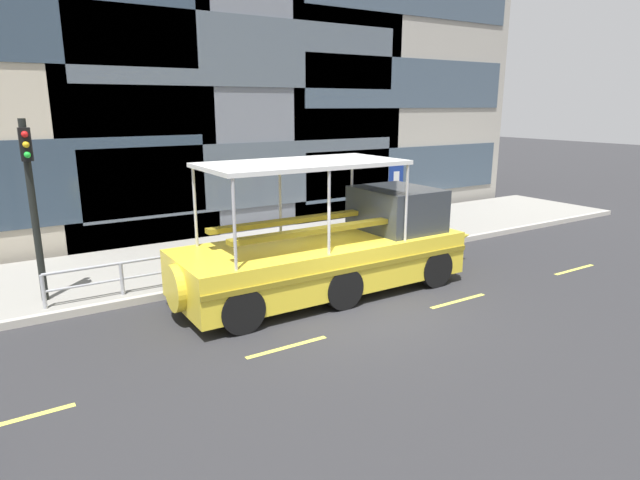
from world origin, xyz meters
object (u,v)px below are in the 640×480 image
(duck_tour_boat, at_px, (340,249))
(traffic_light_pole, at_px, (32,194))
(parking_sign, at_px, (395,190))
(pedestrian_near_bow, at_px, (361,213))

(duck_tour_boat, bearing_deg, traffic_light_pole, 158.42)
(traffic_light_pole, xyz_separation_m, duck_tour_boat, (6.63, -2.62, -1.65))
(parking_sign, bearing_deg, pedestrian_near_bow, 163.06)
(traffic_light_pole, xyz_separation_m, parking_sign, (10.78, 0.13, -0.82))
(parking_sign, relative_size, pedestrian_near_bow, 1.55)
(traffic_light_pole, distance_m, parking_sign, 10.81)
(parking_sign, distance_m, pedestrian_near_bow, 1.42)
(traffic_light_pole, relative_size, duck_tour_boat, 0.46)
(traffic_light_pole, bearing_deg, pedestrian_near_bow, 2.87)
(duck_tour_boat, distance_m, pedestrian_near_bow, 4.31)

